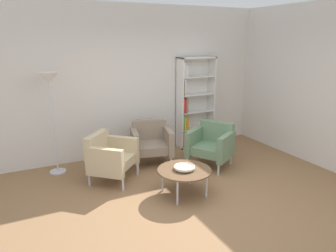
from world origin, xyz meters
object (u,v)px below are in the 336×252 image
armchair_by_bookshelf (151,142)px  floor_lamp_torchiere (50,90)px  armchair_near_window (110,156)px  coffee_table_low (184,171)px  bookshelf_tall (192,104)px  armchair_corner_red (211,144)px  decorative_bowl (184,167)px

armchair_by_bookshelf → floor_lamp_torchiere: size_ratio=0.49×
armchair_near_window → armchair_by_bookshelf: bearing=-24.4°
armchair_by_bookshelf → coffee_table_low: bearing=-78.2°
bookshelf_tall → coffee_table_low: size_ratio=2.37×
coffee_table_low → armchair_by_bookshelf: bearing=87.7°
coffee_table_low → armchair_corner_red: 1.25m
bookshelf_tall → decorative_bowl: bookshelf_tall is taller
decorative_bowl → armchair_by_bookshelf: armchair_by_bookshelf is taller
decorative_bowl → armchair_near_window: (-0.85, 0.98, -0.02)m
armchair_by_bookshelf → armchair_near_window: (-0.90, -0.39, 0.00)m
armchair_by_bookshelf → floor_lamp_torchiere: 1.97m
bookshelf_tall → armchair_near_window: size_ratio=2.00×
armchair_near_window → bookshelf_tall: bearing=-23.9°
coffee_table_low → armchair_by_bookshelf: (0.05, 1.36, 0.04)m
bookshelf_tall → armchair_near_window: 2.33m
decorative_bowl → floor_lamp_torchiere: floor_lamp_torchiere is taller
armchair_corner_red → floor_lamp_torchiere: floor_lamp_torchiere is taller
bookshelf_tall → armchair_corner_red: 1.26m
bookshelf_tall → armchair_near_window: (-2.08, -0.91, -0.50)m
armchair_near_window → armchair_corner_red: bearing=-54.2°
bookshelf_tall → armchair_corner_red: bookshelf_tall is taller
armchair_near_window → floor_lamp_torchiere: size_ratio=0.55×
bookshelf_tall → coffee_table_low: bookshelf_tall is taller
decorative_bowl → armchair_corner_red: (0.99, 0.76, -0.02)m
bookshelf_tall → armchair_near_window: bearing=-156.4°
coffee_table_low → armchair_near_window: bearing=130.9°
armchair_corner_red → decorative_bowl: bearing=-84.5°
decorative_bowl → floor_lamp_torchiere: (-1.59, 1.68, 1.01)m
bookshelf_tall → coffee_table_low: bearing=-123.2°
decorative_bowl → coffee_table_low: bearing=97.1°
decorative_bowl → bookshelf_tall: bearing=56.8°
bookshelf_tall → decorative_bowl: bearing=-123.2°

